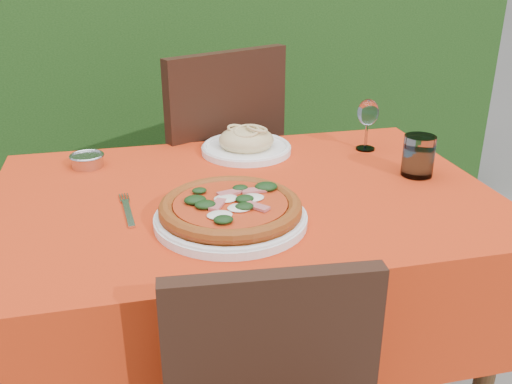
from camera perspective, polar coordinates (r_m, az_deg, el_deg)
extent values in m
cube|color=black|center=(2.91, -7.80, 12.85)|extent=(3.20, 0.55, 1.60)
cube|color=#432815|center=(1.46, -1.21, -1.04)|extent=(1.20, 0.80, 0.04)
cylinder|color=#432815|center=(1.59, 21.97, -16.33)|extent=(0.05, 0.05, 0.70)
cylinder|color=#432815|center=(1.93, -19.42, -8.44)|extent=(0.05, 0.05, 0.70)
cylinder|color=#432815|center=(2.08, 11.63, -5.10)|extent=(0.05, 0.05, 0.70)
cube|color=red|center=(1.52, -1.17, -5.56)|extent=(1.26, 0.86, 0.32)
cube|color=black|center=(1.05, 1.65, -17.81)|extent=(0.38, 0.07, 0.41)
cube|color=black|center=(2.19, -5.76, 0.90)|extent=(0.61, 0.61, 0.04)
cube|color=black|center=(1.93, -2.78, 6.51)|extent=(0.44, 0.23, 0.50)
cylinder|color=black|center=(2.54, -4.15, -2.06)|extent=(0.04, 0.04, 0.47)
cylinder|color=black|center=(2.37, -12.09, -4.51)|extent=(0.04, 0.04, 0.47)
cylinder|color=black|center=(2.26, 1.42, -5.47)|extent=(0.04, 0.04, 0.47)
cylinder|color=black|center=(2.07, -7.19, -8.65)|extent=(0.04, 0.04, 0.47)
cylinder|color=white|center=(1.29, -2.54, -2.73)|extent=(0.35, 0.35, 0.02)
cylinder|color=#BB571A|center=(1.28, -2.56, -1.89)|extent=(0.36, 0.36, 0.02)
cylinder|color=#A7130A|center=(1.27, -2.57, -1.25)|extent=(0.29, 0.29, 0.01)
cylinder|color=white|center=(1.73, -0.97, 4.29)|extent=(0.27, 0.27, 0.02)
ellipsoid|color=#D5C185|center=(1.72, -0.98, 5.24)|extent=(0.19, 0.19, 0.08)
cylinder|color=silver|center=(1.60, 15.93, 3.49)|extent=(0.09, 0.09, 0.11)
cylinder|color=#A1CADA|center=(1.61, 15.87, 2.93)|extent=(0.07, 0.07, 0.08)
cylinder|color=silver|center=(1.79, 10.86, 4.29)|extent=(0.06, 0.06, 0.01)
cylinder|color=silver|center=(1.78, 10.97, 5.60)|extent=(0.01, 0.01, 0.08)
ellipsoid|color=silver|center=(1.76, 11.14, 7.82)|extent=(0.06, 0.06, 0.08)
cube|color=silver|center=(1.37, -12.65, -2.06)|extent=(0.04, 0.21, 0.01)
cylinder|color=#B8B8BF|center=(1.68, -16.51, 2.97)|extent=(0.09, 0.09, 0.03)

